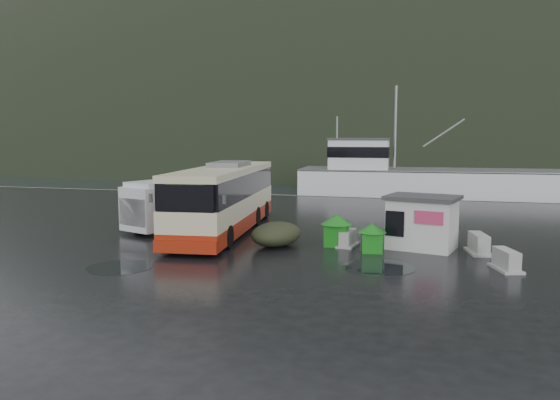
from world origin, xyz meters
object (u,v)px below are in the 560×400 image
(white_van, at_px, (180,228))
(fishing_trawler, at_px, (430,192))
(jersey_barrier_b, at_px, (478,253))
(coach_bus, at_px, (225,231))
(dome_tent, at_px, (276,246))
(waste_bin_right, at_px, (372,252))
(ticket_kiosk, at_px, (421,248))
(jersey_barrier_c, at_px, (506,270))
(waste_bin_left, at_px, (336,246))
(jersey_barrier_a, at_px, (348,246))

(white_van, height_order, fishing_trawler, fishing_trawler)
(jersey_barrier_b, bearing_deg, coach_bus, 170.28)
(fishing_trawler, bearing_deg, dome_tent, -107.02)
(white_van, xyz_separation_m, jersey_barrier_b, (15.73, -2.61, 0.00))
(waste_bin_right, distance_m, dome_tent, 4.50)
(fishing_trawler, bearing_deg, ticket_kiosk, -93.52)
(jersey_barrier_b, bearing_deg, jersey_barrier_c, -75.25)
(waste_bin_left, relative_size, ticket_kiosk, 0.48)
(jersey_barrier_a, relative_size, jersey_barrier_c, 0.95)
(white_van, distance_m, waste_bin_left, 9.75)
(white_van, distance_m, jersey_barrier_c, 17.40)
(jersey_barrier_a, bearing_deg, waste_bin_left, -168.01)
(waste_bin_right, distance_m, fishing_trawler, 27.81)
(dome_tent, distance_m, jersey_barrier_b, 9.14)
(ticket_kiosk, xyz_separation_m, jersey_barrier_b, (2.46, -0.39, 0.00))
(waste_bin_left, relative_size, fishing_trawler, 0.05)
(white_van, distance_m, jersey_barrier_b, 15.94)
(white_van, height_order, jersey_barrier_c, white_van)
(ticket_kiosk, bearing_deg, jersey_barrier_c, -31.51)
(dome_tent, distance_m, ticket_kiosk, 6.75)
(waste_bin_right, distance_m, jersey_barrier_c, 5.70)
(waste_bin_left, distance_m, waste_bin_right, 1.98)
(coach_bus, height_order, dome_tent, coach_bus)
(jersey_barrier_a, distance_m, fishing_trawler, 26.90)
(waste_bin_left, relative_size, jersey_barrier_c, 0.93)
(ticket_kiosk, bearing_deg, jersey_barrier_b, 5.19)
(waste_bin_left, distance_m, jersey_barrier_a, 0.53)
(jersey_barrier_b, bearing_deg, fishing_trawler, 94.44)
(white_van, xyz_separation_m, ticket_kiosk, (13.27, -2.22, 0.00))
(jersey_barrier_c, height_order, fishing_trawler, fishing_trawler)
(coach_bus, distance_m, waste_bin_left, 6.87)
(white_van, height_order, jersey_barrier_a, white_van)
(dome_tent, height_order, ticket_kiosk, ticket_kiosk)
(waste_bin_left, height_order, jersey_barrier_b, waste_bin_left)
(jersey_barrier_c, bearing_deg, dome_tent, 167.97)
(waste_bin_right, bearing_deg, jersey_barrier_a, 139.26)
(coach_bus, height_order, jersey_barrier_b, coach_bus)
(dome_tent, height_order, jersey_barrier_b, dome_tent)
(ticket_kiosk, height_order, fishing_trawler, fishing_trawler)
(dome_tent, xyz_separation_m, jersey_barrier_c, (9.87, -2.10, 0.00))
(dome_tent, bearing_deg, coach_bus, 141.11)
(coach_bus, relative_size, white_van, 2.00)
(white_van, relative_size, waste_bin_left, 4.42)
(coach_bus, bearing_deg, waste_bin_left, -25.41)
(dome_tent, relative_size, fishing_trawler, 0.10)
(white_van, bearing_deg, jersey_barrier_c, 2.85)
(waste_bin_right, xyz_separation_m, fishing_trawler, (2.54, 27.70, 0.00))
(waste_bin_right, distance_m, jersey_barrier_a, 1.62)
(jersey_barrier_b, xyz_separation_m, jersey_barrier_c, (0.77, -2.92, 0.00))
(ticket_kiosk, bearing_deg, dome_tent, -155.52)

